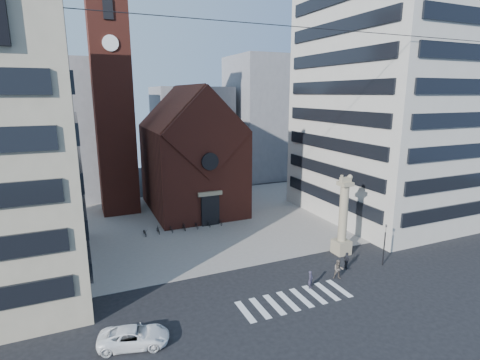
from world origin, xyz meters
The scene contains 22 objects.
ground centered at (0.00, 0.00, 0.00)m, with size 120.00×120.00×0.00m, color black.
piazza centered at (0.00, 19.00, 0.03)m, with size 46.00×30.00×0.05m, color gray.
zebra_crossing centered at (0.55, -3.00, 0.01)m, with size 10.20×3.20×0.01m, color white, non-canonical shape.
church centered at (0.00, 25.04, 7.98)m, with size 12.00×16.65×18.00m.
campanile centered at (-10.00, 28.00, 15.74)m, with size 5.50×5.50×31.20m.
building_right centered at (24.00, 12.00, 16.00)m, with size 18.00×22.00×32.00m, color #A9A499.
bg_block_left centered at (-20.00, 40.00, 11.00)m, with size 16.00×14.00×22.00m, color gray.
bg_block_mid centered at (6.00, 45.00, 9.00)m, with size 14.00×12.00×18.00m, color gray.
bg_block_right centered at (22.00, 42.00, 12.00)m, with size 16.00×14.00×24.00m, color gray.
lion_column centered at (10.01, 3.00, 3.46)m, with size 1.63×1.60×8.68m.
traffic_light centered at (12.00, -1.00, 2.29)m, with size 0.13×0.16×4.30m.
white_car centered at (-12.59, -3.63, 0.66)m, with size 2.17×4.72×1.31m, color white.
pedestrian_0 centered at (2.81, -1.89, 0.80)m, with size 0.59×0.38×1.61m, color #343042.
pedestrian_1 centered at (6.12, -1.50, 0.94)m, with size 0.91×0.71×1.87m, color #5E544B.
pedestrian_2 centered at (8.13, -0.18, 0.85)m, with size 1.00×0.42×1.71m, color #23242A.
scooter_0 centered at (-8.48, 16.54, 0.46)m, with size 0.54×1.56×0.82m, color black.
scooter_1 centered at (-6.87, 16.54, 0.50)m, with size 0.43×1.51×0.91m, color black.
scooter_2 centered at (-5.26, 16.54, 0.46)m, with size 0.54×1.56×0.82m, color black.
scooter_3 centered at (-3.65, 16.54, 0.50)m, with size 0.43×1.51×0.91m, color black.
scooter_4 centered at (-2.04, 16.54, 0.46)m, with size 0.54×1.56×0.82m, color black.
scooter_5 centered at (-0.43, 16.54, 0.50)m, with size 0.43×1.51×0.91m, color black.
scooter_6 centered at (1.18, 16.54, 0.46)m, with size 0.54×1.56×0.82m, color black.
Camera 1 is at (-14.89, -26.99, 16.78)m, focal length 28.00 mm.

